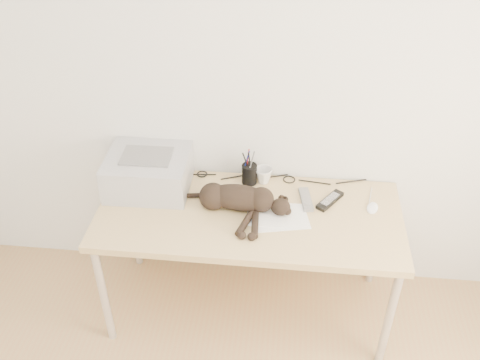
# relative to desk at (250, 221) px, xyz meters

# --- Properties ---
(wall_back) EXTENTS (3.50, 0.00, 3.50)m
(wall_back) POSITION_rel_desk_xyz_m (0.00, 0.27, 0.69)
(wall_back) COLOR silver
(wall_back) RESTS_ON floor
(desk) EXTENTS (1.60, 0.70, 0.74)m
(desk) POSITION_rel_desk_xyz_m (0.00, 0.00, 0.00)
(desk) COLOR tan
(desk) RESTS_ON floor
(printer) EXTENTS (0.45, 0.39, 0.21)m
(printer) POSITION_rel_desk_xyz_m (-0.57, 0.08, 0.23)
(printer) COLOR #A3A4A8
(printer) RESTS_ON desk
(papers) EXTENTS (0.34, 0.26, 0.01)m
(papers) POSITION_rel_desk_xyz_m (0.15, -0.10, 0.14)
(papers) COLOR white
(papers) RESTS_ON desk
(cat) EXTENTS (0.65, 0.32, 0.15)m
(cat) POSITION_rel_desk_xyz_m (-0.08, -0.06, 0.20)
(cat) COLOR black
(cat) RESTS_ON desk
(mug) EXTENTS (0.14, 0.14, 0.09)m
(mug) POSITION_rel_desk_xyz_m (0.06, 0.19, 0.18)
(mug) COLOR silver
(mug) RESTS_ON desk
(pen_cup) EXTENTS (0.08, 0.08, 0.22)m
(pen_cup) POSITION_rel_desk_xyz_m (-0.02, 0.18, 0.19)
(pen_cup) COLOR black
(pen_cup) RESTS_ON desk
(remote_grey) EXTENTS (0.08, 0.20, 0.02)m
(remote_grey) POSITION_rel_desk_xyz_m (0.30, 0.04, 0.14)
(remote_grey) COLOR slate
(remote_grey) RESTS_ON desk
(remote_black) EXTENTS (0.16, 0.19, 0.02)m
(remote_black) POSITION_rel_desk_xyz_m (0.42, 0.05, 0.14)
(remote_black) COLOR black
(remote_black) RESTS_ON desk
(mouse) EXTENTS (0.08, 0.11, 0.03)m
(mouse) POSITION_rel_desk_xyz_m (0.65, 0.02, 0.15)
(mouse) COLOR white
(mouse) RESTS_ON desk
(cable_tangle) EXTENTS (1.36, 0.07, 0.01)m
(cable_tangle) POSITION_rel_desk_xyz_m (0.00, 0.22, 0.14)
(cable_tangle) COLOR black
(cable_tangle) RESTS_ON desk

